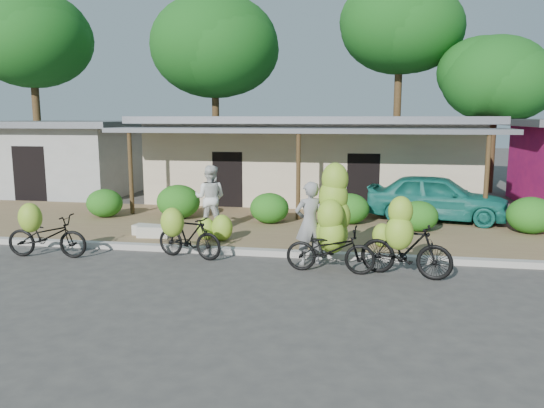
# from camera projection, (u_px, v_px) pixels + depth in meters

# --- Properties ---
(ground) EXTENTS (100.00, 100.00, 0.00)m
(ground) POSITION_uv_depth(u_px,v_px,m) (260.00, 281.00, 10.91)
(ground) COLOR #3E3C39
(ground) RESTS_ON ground
(sidewalk) EXTENTS (60.00, 6.00, 0.12)m
(sidewalk) POSITION_uv_depth(u_px,v_px,m) (293.00, 228.00, 15.76)
(sidewalk) COLOR olive
(sidewalk) RESTS_ON ground
(curb) EXTENTS (60.00, 0.25, 0.15)m
(curb) POSITION_uv_depth(u_px,v_px,m) (276.00, 253.00, 12.85)
(curb) COLOR #A8A399
(curb) RESTS_ON ground
(shop_main) EXTENTS (13.00, 8.50, 3.35)m
(shop_main) POSITION_uv_depth(u_px,v_px,m) (314.00, 157.00, 21.25)
(shop_main) COLOR beige
(shop_main) RESTS_ON ground
(shop_grey) EXTENTS (7.00, 6.00, 3.15)m
(shop_grey) POSITION_uv_depth(u_px,v_px,m) (64.00, 156.00, 23.23)
(shop_grey) COLOR #A9A9A4
(shop_grey) RESTS_ON ground
(tree_back_left) EXTENTS (5.71, 5.63, 9.17)m
(tree_back_left) POSITION_uv_depth(u_px,v_px,m) (29.00, 37.00, 24.87)
(tree_back_left) COLOR brown
(tree_back_left) RESTS_ON ground
(tree_far_center) EXTENTS (6.40, 6.38, 9.36)m
(tree_far_center) POSITION_uv_depth(u_px,v_px,m) (211.00, 44.00, 26.42)
(tree_far_center) COLOR brown
(tree_far_center) RESTS_ON ground
(tree_center_right) EXTENTS (5.71, 5.64, 9.84)m
(tree_center_right) POSITION_uv_depth(u_px,v_px,m) (396.00, 24.00, 25.23)
(tree_center_right) COLOR brown
(tree_center_right) RESTS_ON ground
(tree_near_right) EXTENTS (4.76, 4.60, 6.82)m
(tree_near_right) POSITION_uv_depth(u_px,v_px,m) (491.00, 77.00, 23.02)
(tree_near_right) COLOR brown
(tree_near_right) RESTS_ON ground
(hedge_0) EXTENTS (1.17, 1.05, 0.91)m
(hedge_0) POSITION_uv_depth(u_px,v_px,m) (105.00, 203.00, 17.14)
(hedge_0) COLOR #166317
(hedge_0) RESTS_ON sidewalk
(hedge_1) EXTENTS (1.39, 1.25, 1.08)m
(hedge_1) POSITION_uv_depth(u_px,v_px,m) (178.00, 202.00, 16.89)
(hedge_1) COLOR #166317
(hedge_1) RESTS_ON sidewalk
(hedge_2) EXTENTS (1.19, 1.07, 0.93)m
(hedge_2) POSITION_uv_depth(u_px,v_px,m) (269.00, 208.00, 16.15)
(hedge_2) COLOR #166317
(hedge_2) RESTS_ON sidewalk
(hedge_3) EXTENTS (1.19, 1.07, 0.93)m
(hedge_3) POSITION_uv_depth(u_px,v_px,m) (350.00, 209.00, 16.07)
(hedge_3) COLOR #166317
(hedge_3) RESTS_ON sidewalk
(hedge_4) EXTENTS (1.11, 1.00, 0.87)m
(hedge_4) POSITION_uv_depth(u_px,v_px,m) (418.00, 216.00, 15.02)
(hedge_4) COLOR #166317
(hedge_4) RESTS_ON sidewalk
(hedge_5) EXTENTS (1.31, 1.18, 1.02)m
(hedge_5) POSITION_uv_depth(u_px,v_px,m) (531.00, 215.00, 14.73)
(hedge_5) COLOR #166317
(hedge_5) RESTS_ON sidewalk
(bike_far_left) EXTENTS (2.01, 1.29, 1.43)m
(bike_far_left) POSITION_uv_depth(u_px,v_px,m) (45.00, 234.00, 12.60)
(bike_far_left) COLOR black
(bike_far_left) RESTS_ON ground
(bike_left) EXTENTS (1.81, 1.32, 1.33)m
(bike_left) POSITION_uv_depth(u_px,v_px,m) (187.00, 235.00, 12.48)
(bike_left) COLOR black
(bike_left) RESTS_ON ground
(bike_center) EXTENTS (1.98, 1.27, 2.34)m
(bike_center) POSITION_uv_depth(u_px,v_px,m) (332.00, 230.00, 11.62)
(bike_center) COLOR black
(bike_center) RESTS_ON ground
(bike_right) EXTENTS (2.02, 1.41, 1.80)m
(bike_right) POSITION_uv_depth(u_px,v_px,m) (405.00, 245.00, 10.99)
(bike_right) COLOR black
(bike_right) RESTS_ON ground
(loose_banana_a) EXTENTS (0.49, 0.41, 0.61)m
(loose_banana_a) POSITION_uv_depth(u_px,v_px,m) (206.00, 229.00, 13.95)
(loose_banana_a) COLOR #A4C531
(loose_banana_a) RESTS_ON sidewalk
(loose_banana_b) EXTENTS (0.56, 0.48, 0.70)m
(loose_banana_b) POSITION_uv_depth(u_px,v_px,m) (222.00, 228.00, 13.85)
(loose_banana_b) COLOR #A4C531
(loose_banana_b) RESTS_ON sidewalk
(loose_banana_c) EXTENTS (0.48, 0.41, 0.60)m
(loose_banana_c) POSITION_uv_depth(u_px,v_px,m) (382.00, 235.00, 13.22)
(loose_banana_c) COLOR #A4C531
(loose_banana_c) RESTS_ON sidewalk
(sack_near) EXTENTS (0.89, 0.48, 0.30)m
(sack_near) POSITION_uv_depth(u_px,v_px,m) (154.00, 231.00, 14.34)
(sack_near) COLOR beige
(sack_near) RESTS_ON sidewalk
(sack_far) EXTENTS (0.80, 0.48, 0.28)m
(sack_far) POSITION_uv_depth(u_px,v_px,m) (147.00, 230.00, 14.60)
(sack_far) COLOR beige
(sack_far) RESTS_ON sidewalk
(vendor) EXTENTS (0.83, 0.73, 1.91)m
(vendor) POSITION_uv_depth(u_px,v_px,m) (310.00, 223.00, 11.99)
(vendor) COLOR gray
(vendor) RESTS_ON ground
(bystander) EXTENTS (0.92, 0.72, 1.87)m
(bystander) POSITION_uv_depth(u_px,v_px,m) (210.00, 198.00, 15.11)
(bystander) COLOR silver
(bystander) RESTS_ON sidewalk
(teal_van) EXTENTS (4.52, 2.42, 1.46)m
(teal_van) POSITION_uv_depth(u_px,v_px,m) (436.00, 197.00, 16.55)
(teal_van) COLOR #187063
(teal_van) RESTS_ON sidewalk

